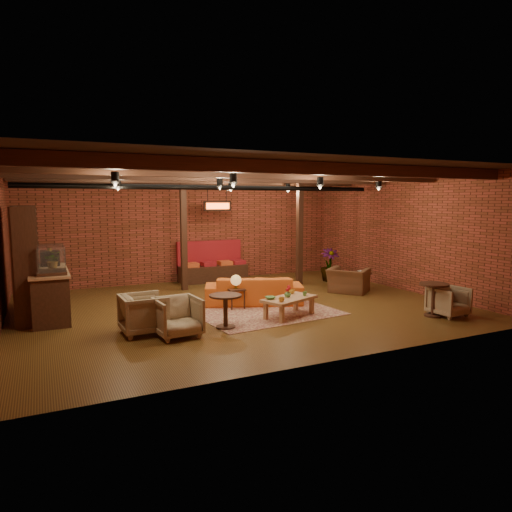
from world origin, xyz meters
name	(u,v)px	position (x,y,z in m)	size (l,w,h in m)	color
floor	(241,307)	(0.00, 0.00, 0.00)	(10.00, 10.00, 0.00)	#38230E
ceiling	(240,170)	(0.00, 0.00, 3.20)	(10.00, 8.00, 0.02)	black
wall_back	(189,230)	(0.00, 4.00, 1.60)	(10.00, 0.02, 3.20)	brown
wall_front	(343,260)	(0.00, -4.00, 1.60)	(10.00, 0.02, 3.20)	brown
wall_right	(404,233)	(5.00, 0.00, 1.60)	(0.02, 8.00, 3.20)	brown
ceiling_beams	(240,176)	(0.00, 0.00, 3.08)	(9.80, 6.40, 0.22)	black
ceiling_pipe	(216,188)	(0.00, 1.60, 2.85)	(0.12, 0.12, 9.60)	black
post_left	(184,233)	(-0.60, 2.60, 1.60)	(0.16, 0.16, 3.20)	black
post_right	(300,231)	(2.80, 2.00, 1.60)	(0.16, 0.16, 3.20)	black
service_counter	(49,280)	(-4.10, 1.00, 0.80)	(0.80, 2.50, 1.60)	black
plant_counter	(53,260)	(-4.00, 1.20, 1.22)	(0.35, 0.39, 0.30)	#337F33
shelving_hutch	(27,262)	(-4.50, 1.10, 1.20)	(0.52, 2.00, 2.40)	black
banquette	(213,265)	(0.60, 3.55, 0.50)	(2.10, 0.70, 1.00)	maroon
service_sign	(217,206)	(0.60, 3.10, 2.35)	(0.86, 0.06, 0.30)	#F55418
ceiling_spotlights	(240,185)	(0.00, 0.00, 2.86)	(6.40, 4.40, 0.28)	black
rug	(265,312)	(0.31, -0.69, 0.01)	(3.07, 2.35, 0.01)	maroon
sofa	(254,290)	(0.43, 0.18, 0.34)	(2.35, 0.92, 0.69)	#CB571C
coffee_table	(289,300)	(0.57, -1.30, 0.38)	(1.39, 1.05, 0.68)	#A8704E
side_table_lamp	(236,283)	(-0.15, -0.08, 0.61)	(0.41, 0.41, 0.80)	black
round_table_left	(225,305)	(-0.98, -1.51, 0.45)	(0.64, 0.64, 0.67)	black
armchair_a	(144,312)	(-2.52, -1.19, 0.42)	(0.81, 0.76, 0.84)	#BEB593
armchair_b	(178,315)	(-1.99, -1.65, 0.41)	(0.79, 0.74, 0.81)	#BEB593
armchair_right	(349,276)	(3.36, 0.31, 0.45)	(1.03, 0.67, 0.90)	brown
side_table_book	(360,273)	(3.85, 0.43, 0.49)	(0.50, 0.50, 0.55)	black
round_table_right	(434,294)	(3.45, -2.61, 0.49)	(0.62, 0.62, 0.73)	black
armchair_far	(449,300)	(3.77, -2.73, 0.36)	(0.70, 0.65, 0.72)	#BEB593
plant_tall	(330,232)	(3.92, 2.03, 1.53)	(1.72, 1.72, 3.07)	#4C7F4C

